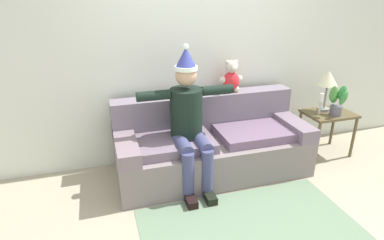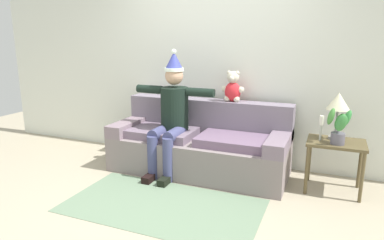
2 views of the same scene
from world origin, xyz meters
name	(u,v)px [view 1 (image 1 of 2)]	position (x,y,z in m)	size (l,w,h in m)	color
ground_plane	(250,227)	(0.00, 0.00, 0.00)	(10.00, 10.00, 0.00)	tan
back_wall	(198,48)	(0.00, 1.55, 1.35)	(7.00, 0.10, 2.70)	silver
couch	(211,144)	(0.00, 1.04, 0.33)	(2.15, 0.87, 0.86)	gray
person_seated	(189,118)	(-0.31, 0.87, 0.75)	(1.02, 0.77, 1.50)	black
teddy_bear	(231,78)	(0.32, 1.30, 1.03)	(0.29, 0.17, 0.38)	red
side_table	(328,119)	(1.55, 1.02, 0.47)	(0.59, 0.44, 0.56)	brown
table_lamp	(328,80)	(1.53, 1.11, 0.95)	(0.24, 0.24, 0.51)	gray
potted_plant	(337,100)	(1.56, 0.93, 0.75)	(0.27, 0.26, 0.38)	#5C5965
candle_tall	(321,101)	(1.39, 1.00, 0.73)	(0.04, 0.04, 0.27)	beige
area_rug	(249,226)	(0.00, 0.00, 0.00)	(1.94, 1.05, 0.01)	slate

